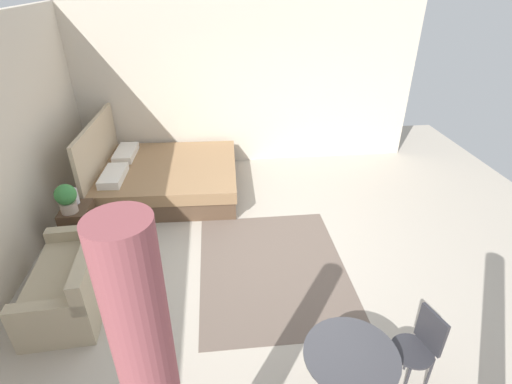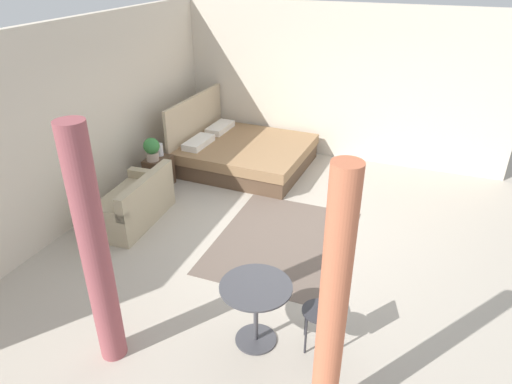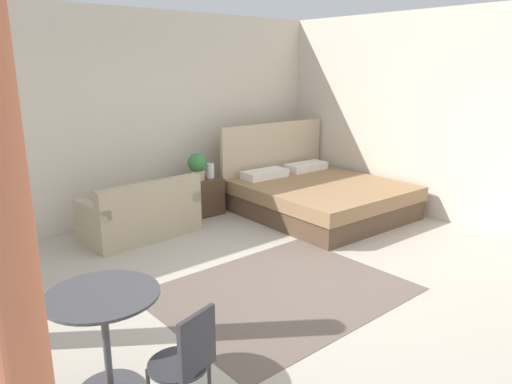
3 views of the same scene
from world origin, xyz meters
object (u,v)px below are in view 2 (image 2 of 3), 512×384
nightstand (159,172)px  vase (160,150)px  bed (243,153)px  couch (133,205)px  potted_plant (152,148)px  balcony_table (256,303)px  cafe_chair_near_window (327,307)px

nightstand → vase: (0.12, 0.02, 0.37)m
bed → couch: bed is taller
bed → potted_plant: 1.83m
bed → couch: bearing=162.4°
bed → balcony_table: 4.48m
nightstand → potted_plant: potted_plant is taller
couch → cafe_chair_near_window: bearing=-113.1°
potted_plant → balcony_table: 3.96m
couch → vase: 1.36m
vase → balcony_table: 4.10m
balcony_table → potted_plant: bearing=47.5°
vase → cafe_chair_near_window: (-2.69, -3.60, -0.12)m
potted_plant → vase: size_ratio=1.85×
nightstand → vase: vase is taller
cafe_chair_near_window → couch: bearing=66.9°
cafe_chair_near_window → vase: bearing=53.2°
potted_plant → balcony_table: size_ratio=0.54×
bed → nightstand: bearing=141.6°
potted_plant → vase: bearing=-1.3°
bed → vase: 1.63m
balcony_table → cafe_chair_near_window: 0.72m
potted_plant → balcony_table: bearing=-132.5°
couch → nightstand: bearing=12.4°
nightstand → couch: bearing=-167.6°
bed → cafe_chair_near_window: size_ratio=2.74×
couch → potted_plant: (1.06, 0.28, 0.48)m
couch → nightstand: (1.16, 0.25, -0.00)m
bed → vase: (-1.19, 1.06, 0.37)m
vase → balcony_table: size_ratio=0.29×
couch → cafe_chair_near_window: cafe_chair_near_window is taller
vase → couch: bearing=-167.7°
balcony_table → bed: bearing=24.4°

